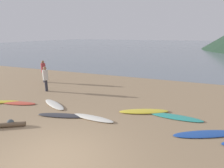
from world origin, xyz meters
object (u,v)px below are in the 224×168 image
(surfboard_7, at_px, (176,117))
(person_0, at_px, (45,77))
(surfboard_2, at_px, (18,103))
(surfboard_8, at_px, (207,134))
(person_2, at_px, (43,70))
(beach_rock_near, at_px, (10,123))
(surfboard_4, at_px, (62,115))
(surfboard_3, at_px, (54,104))
(surfboard_6, at_px, (144,111))
(surfboard_5, at_px, (93,118))

(surfboard_7, distance_m, person_0, 8.25)
(person_0, bearing_deg, surfboard_2, 154.20)
(surfboard_2, height_order, person_0, person_0)
(surfboard_8, relative_size, person_2, 1.53)
(surfboard_7, bearing_deg, person_2, 165.27)
(surfboard_2, xyz_separation_m, person_0, (-0.15, 2.41, 0.92))
(surfboard_7, xyz_separation_m, beach_rock_near, (-6.20, -3.33, 0.10))
(surfboard_4, xyz_separation_m, person_0, (-3.29, 2.85, 0.92))
(surfboard_3, height_order, surfboard_6, surfboard_6)
(surfboard_4, bearing_deg, person_2, 122.28)
(person_2, height_order, beach_rock_near, person_2)
(surfboard_3, distance_m, surfboard_8, 7.23)
(person_2, distance_m, beach_rock_near, 7.27)
(surfboard_6, height_order, person_2, person_2)
(surfboard_2, xyz_separation_m, surfboard_3, (1.93, 0.55, 0.01))
(surfboard_3, height_order, surfboard_8, surfboard_3)
(person_2, bearing_deg, surfboard_6, 11.31)
(person_0, relative_size, beach_rock_near, 5.98)
(surfboard_2, bearing_deg, surfboard_3, 1.86)
(surfboard_4, bearing_deg, surfboard_6, 13.51)
(surfboard_5, bearing_deg, beach_rock_near, -144.18)
(surfboard_6, distance_m, beach_rock_near, 5.85)
(person_2, bearing_deg, surfboard_3, -13.95)
(surfboard_5, distance_m, surfboard_8, 4.57)
(surfboard_7, bearing_deg, surfboard_5, -154.40)
(surfboard_3, relative_size, beach_rock_near, 7.28)
(surfboard_3, relative_size, surfboard_6, 0.83)
(surfboard_4, bearing_deg, surfboard_5, -4.33)
(surfboard_8, bearing_deg, surfboard_7, 109.09)
(surfboard_6, bearing_deg, person_2, 137.40)
(surfboard_2, height_order, person_2, person_2)
(surfboard_2, height_order, surfboard_4, surfboard_4)
(person_0, relative_size, person_2, 0.96)
(person_2, bearing_deg, surfboard_2, -35.84)
(surfboard_3, height_order, beach_rock_near, beach_rock_near)
(surfboard_2, relative_size, surfboard_6, 0.83)
(surfboard_6, xyz_separation_m, person_2, (-8.45, 2.82, 0.95))
(surfboard_8, height_order, beach_rock_near, beach_rock_near)
(surfboard_2, relative_size, surfboard_4, 0.88)
(surfboard_3, xyz_separation_m, surfboard_4, (1.20, -0.98, -0.01))
(surfboard_2, bearing_deg, surfboard_5, -16.03)
(surfboard_7, bearing_deg, surfboard_4, -158.24)
(surfboard_5, bearing_deg, surfboard_6, 42.12)
(beach_rock_near, bearing_deg, surfboard_6, 35.45)
(surfboard_5, distance_m, surfboard_7, 3.70)
(surfboard_4, height_order, person_2, person_2)
(surfboard_8, distance_m, person_0, 9.60)
(surfboard_3, bearing_deg, surfboard_4, -11.67)
(surfboard_3, height_order, surfboard_7, surfboard_3)
(surfboard_3, distance_m, person_0, 2.94)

